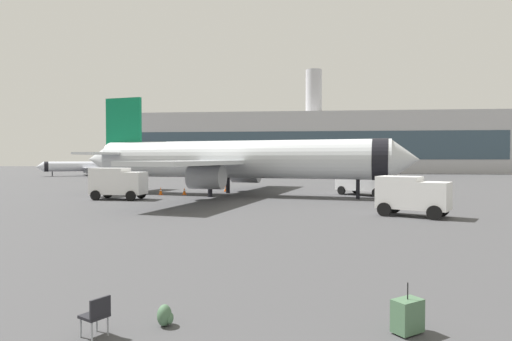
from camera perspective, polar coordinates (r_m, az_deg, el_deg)
name	(u,v)px	position (r m, az deg, el deg)	size (l,w,h in m)	color
airplane_at_gate	(235,160)	(43.78, -2.76, 1.45)	(35.55, 32.30, 10.50)	silver
airplane_taxiing	(87,166)	(101.61, -21.62, 0.50)	(17.97, 16.65, 5.90)	silver
service_truck	(118,182)	(41.43, -17.89, -1.47)	(4.89, 2.70, 2.90)	white
fuel_truck	(365,178)	(45.25, 14.30, -0.98)	(6.00, 5.87, 3.20)	white
cargo_van	(412,194)	(29.66, 20.04, -2.97)	(4.82, 3.97, 2.60)	white
safety_cone_near	(161,191)	(45.67, -12.56, -2.66)	(0.44, 0.44, 0.83)	#F2590C
safety_cone_mid	(226,189)	(49.17, -4.05, -2.42)	(0.44, 0.44, 0.68)	#F2590C
safety_cone_far	(184,191)	(45.41, -9.51, -2.73)	(0.44, 0.44, 0.74)	#F2590C
rolling_suitcase	(407,316)	(10.21, 19.51, -17.73)	(0.75, 0.70, 1.10)	#476B4C
traveller_backpack	(165,316)	(10.34, -12.01, -18.36)	(0.36, 0.40, 0.48)	#476B4C
gate_chair	(96,314)	(10.03, -20.46, -17.44)	(0.65, 0.65, 0.86)	black
terminal_building	(313,143)	(118.28, 7.56, 3.67)	(100.06, 16.15, 27.95)	#B2B2B7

